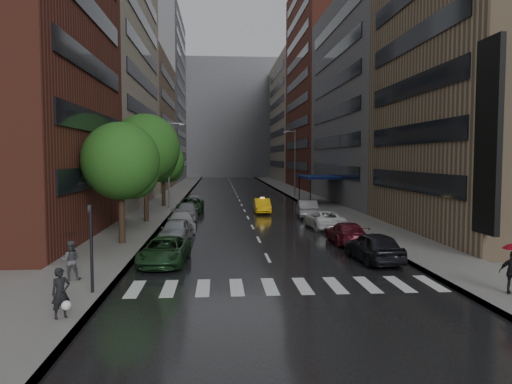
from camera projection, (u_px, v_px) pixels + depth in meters
ground at (276, 275)px, 23.03m from camera, size 220.00×220.00×0.00m
road at (237, 195)px, 72.77m from camera, size 14.00×140.00×0.01m
sidewalk_left at (174, 194)px, 72.08m from camera, size 4.00×140.00×0.15m
sidewalk_right at (298, 194)px, 73.44m from camera, size 4.00×140.00×0.15m
crosswalk at (286, 286)px, 21.05m from camera, size 13.15×2.80×0.01m
buildings_left at (140, 91)px, 79.27m from camera, size 8.00×108.00×38.00m
buildings_right at (329, 97)px, 79.51m from camera, size 8.05×109.10×36.00m
building_far at (228, 119)px, 139.29m from camera, size 40.00×14.00×32.00m
tree_near at (121, 161)px, 30.49m from camera, size 4.78×4.78×7.61m
tree_mid at (145, 148)px, 40.87m from camera, size 5.65×5.65×9.01m
tree_far at (163, 161)px, 54.00m from camera, size 4.58×4.58×7.29m
taxi at (262, 206)px, 48.71m from camera, size 1.56×4.30×1.41m
parked_cars_left at (184, 216)px, 40.10m from camera, size 2.62×35.58×1.57m
parked_cars_right at (333, 224)px, 35.08m from camera, size 2.68×24.50×1.60m
ped_bag_walker at (61, 294)px, 16.38m from camera, size 0.73×0.68×1.68m
ped_black_umbrella at (70, 252)px, 21.45m from camera, size 0.96×0.98×2.09m
traffic_light at (91, 240)px, 19.42m from camera, size 0.18×0.15×3.45m
street_lamp_left at (169, 163)px, 51.95m from camera, size 1.74×0.22×9.00m
street_lamp_right at (294, 161)px, 68.03m from camera, size 1.74×0.22×9.00m
awning at (318, 177)px, 58.30m from camera, size 4.00×8.00×3.12m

